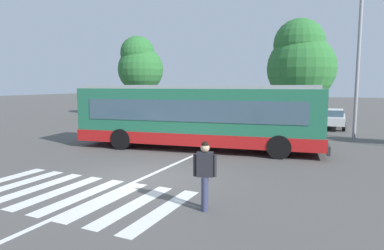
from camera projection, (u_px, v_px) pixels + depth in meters
ground_plane at (143, 178)px, 11.35m from camera, size 160.00×160.00×0.00m
city_transit_bus at (197, 116)px, 16.21m from camera, size 11.88×4.29×3.06m
pedestrian_crossing_street at (205, 171)px, 8.35m from camera, size 0.55×0.37×1.72m
parked_car_blue at (166, 111)px, 29.54m from camera, size 1.90×4.52×1.35m
parked_car_champagne at (194, 112)px, 28.60m from camera, size 2.08×4.60×1.35m
parked_car_red at (222, 114)px, 27.13m from camera, size 2.00×4.57×1.35m
parked_car_silver at (254, 115)px, 25.77m from camera, size 1.97×4.55×1.35m
parked_car_teal at (293, 116)px, 25.04m from camera, size 1.90×4.51×1.35m
parked_car_white at (331, 117)px, 24.08m from camera, size 1.96×4.54×1.35m
twin_arm_street_lamp at (359, 43)px, 19.06m from camera, size 4.85×0.32×8.74m
background_tree_left at (140, 65)px, 32.40m from camera, size 4.32×4.32×7.64m
background_tree_right at (301, 61)px, 25.58m from camera, size 5.09×5.09×7.98m
crosswalk_painted_stripes at (70, 194)px, 9.67m from camera, size 6.56×3.33×0.01m
lane_center_line at (173, 165)px, 13.14m from camera, size 0.16×24.00×0.01m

